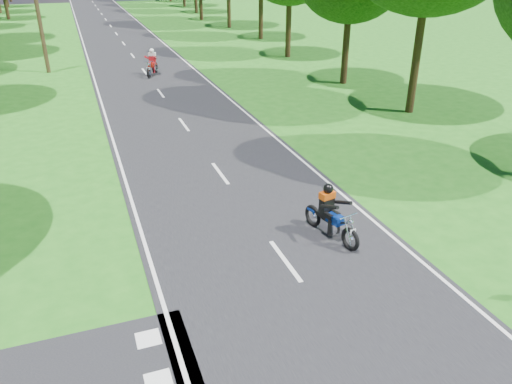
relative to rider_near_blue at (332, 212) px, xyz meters
name	(u,v)px	position (x,y,z in m)	size (l,w,h in m)	color
ground	(320,308)	(-1.65, -2.66, -0.81)	(160.00, 160.00, 0.00)	#1E6216
main_road	(111,26)	(-1.65, 47.34, -0.80)	(7.00, 140.00, 0.02)	black
road_markings	(111,28)	(-1.79, 45.46, -0.78)	(7.40, 140.00, 0.01)	silver
telegraph_pole	(37,7)	(-7.65, 25.34, 3.27)	(1.20, 0.26, 8.00)	#382616
rider_near_blue	(332,212)	(0.00, 0.00, 0.00)	(0.63, 1.89, 1.57)	navy
rider_far_red	(152,62)	(-1.30, 22.09, 0.04)	(0.66, 1.99, 1.65)	#A11A0C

